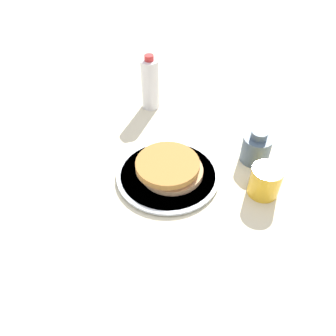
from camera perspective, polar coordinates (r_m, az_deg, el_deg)
ground_plane at (r=0.94m, az=1.64°, el=-1.31°), size 4.00×4.00×0.00m
plate at (r=0.93m, az=0.00°, el=-1.15°), size 0.29×0.29×0.01m
pancake_stack at (r=0.91m, az=0.16°, el=0.14°), size 0.19×0.19×0.05m
juice_glass at (r=0.90m, az=16.54°, el=-2.23°), size 0.08×0.08×0.08m
cream_jug at (r=0.99m, az=15.09°, el=3.39°), size 0.08×0.08×0.10m
water_bottle_near at (r=1.16m, az=-3.13°, el=14.41°), size 0.06×0.06×0.19m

